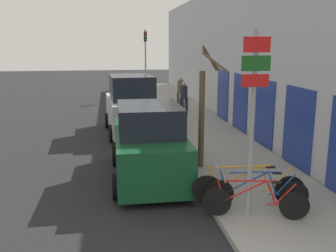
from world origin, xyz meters
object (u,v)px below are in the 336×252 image
at_px(bicycle_2, 248,188).
at_px(pedestrian_near, 184,95).
at_px(pedestrian_far, 181,90).
at_px(street_tree, 203,112).
at_px(parked_car_1, 132,108).
at_px(bicycle_1, 257,192).
at_px(parked_car_0, 149,145).
at_px(signpost, 253,114).
at_px(traffic_light, 145,54).
at_px(bicycle_0, 255,201).

relative_size(bicycle_2, pedestrian_near, 1.50).
distance_m(pedestrian_far, street_tree, 10.60).
relative_size(bicycle_2, street_tree, 0.71).
bearing_deg(pedestrian_near, parked_car_1, 55.94).
bearing_deg(pedestrian_far, pedestrian_near, -87.80).
height_order(bicycle_1, parked_car_0, parked_car_0).
xyz_separation_m(signpost, pedestrian_far, (1.18, 13.77, -1.16)).
bearing_deg(pedestrian_far, traffic_light, 116.13).
height_order(bicycle_1, traffic_light, traffic_light).
bearing_deg(pedestrian_near, traffic_light, -72.11).
distance_m(bicycle_2, parked_car_0, 3.18).
distance_m(bicycle_2, pedestrian_near, 11.36).
xyz_separation_m(signpost, bicycle_2, (0.17, 0.46, -1.77)).
bearing_deg(signpost, street_tree, 93.38).
height_order(bicycle_2, pedestrian_near, pedestrian_near).
bearing_deg(pedestrian_far, street_tree, -88.97).
xyz_separation_m(signpost, traffic_light, (-0.34, 18.55, 0.70)).
bearing_deg(traffic_light, street_tree, -89.45).
relative_size(parked_car_0, pedestrian_far, 2.43).
xyz_separation_m(bicycle_2, traffic_light, (-0.51, 18.09, 2.48)).
height_order(pedestrian_near, traffic_light, traffic_light).
distance_m(bicycle_1, street_tree, 3.29).
distance_m(pedestrian_near, street_tree, 8.60).
bearing_deg(traffic_light, pedestrian_near, -79.12).
height_order(parked_car_0, pedestrian_near, parked_car_0).
bearing_deg(pedestrian_near, parked_car_0, 79.68).
bearing_deg(pedestrian_near, pedestrian_far, -89.27).
height_order(bicycle_0, parked_car_1, parked_car_1).
relative_size(bicycle_0, parked_car_0, 0.50).
bearing_deg(bicycle_0, parked_car_1, 29.49).
relative_size(signpost, pedestrian_near, 2.30).
xyz_separation_m(pedestrian_far, traffic_light, (-1.52, 4.78, 1.87)).
bearing_deg(bicycle_1, bicycle_2, 46.86).
distance_m(pedestrian_far, traffic_light, 5.36).
height_order(bicycle_2, traffic_light, traffic_light).
relative_size(bicycle_2, parked_car_1, 0.59).
xyz_separation_m(bicycle_1, pedestrian_far, (0.88, 13.49, 0.64)).
xyz_separation_m(bicycle_0, pedestrian_near, (0.88, 11.95, 0.60)).
height_order(signpost, bicycle_0, signpost).
bearing_deg(parked_car_0, bicycle_1, -50.67).
bearing_deg(parked_car_1, bicycle_1, -78.18).
height_order(signpost, street_tree, signpost).
relative_size(bicycle_1, pedestrian_far, 1.26).
relative_size(signpost, parked_car_1, 0.91).
bearing_deg(parked_car_0, pedestrian_near, 73.29).
xyz_separation_m(bicycle_0, traffic_light, (-0.42, 18.73, 2.52)).
xyz_separation_m(bicycle_1, street_tree, (-0.49, 3.00, 1.26)).
height_order(street_tree, traffic_light, traffic_light).
height_order(bicycle_1, bicycle_2, bicycle_2).
distance_m(signpost, parked_car_1, 8.76).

